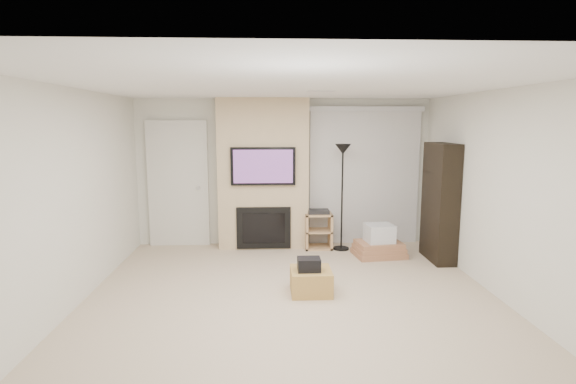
{
  "coord_description": "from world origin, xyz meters",
  "views": [
    {
      "loc": [
        -0.3,
        -4.94,
        2.11
      ],
      "look_at": [
        0.0,
        1.2,
        1.15
      ],
      "focal_mm": 28.0,
      "sensor_mm": 36.0,
      "label": 1
    }
  ],
  "objects_px": {
    "ottoman": "(311,281)",
    "box_stack": "(379,244)",
    "floor_lamp": "(343,167)",
    "bookshelf": "(440,202)",
    "av_stand": "(318,228)"
  },
  "relations": [
    {
      "from": "floor_lamp",
      "to": "av_stand",
      "type": "height_order",
      "value": "floor_lamp"
    },
    {
      "from": "ottoman",
      "to": "bookshelf",
      "type": "bearing_deg",
      "value": 31.27
    },
    {
      "from": "floor_lamp",
      "to": "av_stand",
      "type": "xyz_separation_m",
      "value": [
        -0.38,
        0.1,
        -1.04
      ]
    },
    {
      "from": "ottoman",
      "to": "bookshelf",
      "type": "relative_size",
      "value": 0.28
    },
    {
      "from": "av_stand",
      "to": "bookshelf",
      "type": "distance_m",
      "value": 1.99
    },
    {
      "from": "av_stand",
      "to": "bookshelf",
      "type": "xyz_separation_m",
      "value": [
        1.77,
        -0.73,
        0.55
      ]
    },
    {
      "from": "floor_lamp",
      "to": "bookshelf",
      "type": "relative_size",
      "value": 0.98
    },
    {
      "from": "ottoman",
      "to": "box_stack",
      "type": "distance_m",
      "value": 1.94
    },
    {
      "from": "floor_lamp",
      "to": "bookshelf",
      "type": "height_order",
      "value": "bookshelf"
    },
    {
      "from": "av_stand",
      "to": "box_stack",
      "type": "relative_size",
      "value": 0.79
    },
    {
      "from": "ottoman",
      "to": "bookshelf",
      "type": "xyz_separation_m",
      "value": [
        2.09,
        1.27,
        0.75
      ]
    },
    {
      "from": "av_stand",
      "to": "box_stack",
      "type": "height_order",
      "value": "av_stand"
    },
    {
      "from": "ottoman",
      "to": "box_stack",
      "type": "bearing_deg",
      "value": 50.59
    },
    {
      "from": "av_stand",
      "to": "bookshelf",
      "type": "height_order",
      "value": "bookshelf"
    },
    {
      "from": "ottoman",
      "to": "box_stack",
      "type": "xyz_separation_m",
      "value": [
        1.23,
        1.5,
        0.04
      ]
    }
  ]
}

